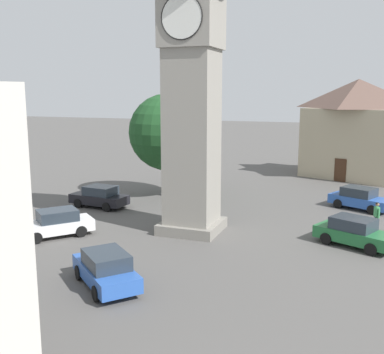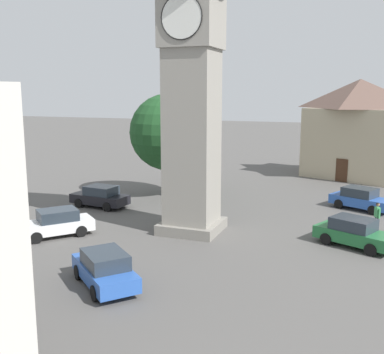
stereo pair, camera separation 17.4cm
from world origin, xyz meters
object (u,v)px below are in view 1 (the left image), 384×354
car_red_corner (99,197)px  pedestrian (377,214)px  car_blue_kerb (56,223)px  car_black_far (355,232)px  car_silver_kerb (360,198)px  car_white_side (106,269)px  clock_tower (192,36)px  tree (167,132)px  building_shop_left (356,128)px

car_red_corner → pedestrian: size_ratio=2.53×
car_blue_kerb → car_black_far: size_ratio=0.95×
car_blue_kerb → car_silver_kerb: same height
pedestrian → car_blue_kerb: bearing=-155.9°
pedestrian → car_white_side: bearing=-130.5°
car_blue_kerb → car_silver_kerb: 20.32m
clock_tower → tree: size_ratio=2.39×
car_blue_kerb → tree: bearing=81.2°
car_black_far → car_white_side: bearing=-136.6°
car_white_side → pedestrian: bearing=49.5°
building_shop_left → tree: bearing=-134.3°
clock_tower → building_shop_left: bearing=69.0°
clock_tower → car_red_corner: (-8.13, 3.06, -10.27)m
car_silver_kerb → car_white_side: 20.10m
car_blue_kerb → building_shop_left: bearing=59.1°
car_blue_kerb → car_white_side: 7.97m
car_blue_kerb → building_shop_left: size_ratio=0.40×
clock_tower → car_silver_kerb: 16.38m
car_red_corner → car_white_side: bearing=-57.4°
car_blue_kerb → tree: size_ratio=0.54×
tree → building_shop_left: bearing=45.7°
car_white_side → pedestrian: pedestrian is taller
clock_tower → car_black_far: bearing=3.0°
clock_tower → tree: clock_tower is taller
car_black_far → tree: size_ratio=0.56×
car_white_side → car_black_far: same height
car_silver_kerb → car_black_far: bearing=-90.9°
car_white_side → car_black_far: (9.64, 9.13, 0.00)m
clock_tower → pedestrian: bearing=21.2°
car_silver_kerb → pedestrian: 5.08m
car_silver_kerb → car_black_far: 8.44m
building_shop_left → car_silver_kerb: bearing=-86.4°
clock_tower → car_white_side: clock_tower is taller
car_white_side → tree: (-4.41, 16.68, 4.23)m
car_white_side → tree: 17.76m
clock_tower → tree: bearing=122.1°
car_red_corner → pedestrian: bearing=2.7°
car_blue_kerb → pedestrian: 18.59m
tree → car_silver_kerb: bearing=3.6°
car_blue_kerb → pedestrian: bearing=24.1°
clock_tower → car_white_side: 13.44m
car_red_corner → pedestrian: pedestrian is taller
car_red_corner → car_black_far: bearing=-8.6°
car_blue_kerb → car_silver_kerb: (15.98, 12.56, 0.00)m
car_silver_kerb → clock_tower: bearing=-135.7°
car_black_far → pedestrian: 3.64m
tree → car_black_far: bearing=-28.3°
clock_tower → car_blue_kerb: size_ratio=4.46×
car_white_side → building_shop_left: size_ratio=0.40×
car_silver_kerb → tree: size_ratio=0.56×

